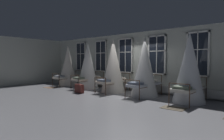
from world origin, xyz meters
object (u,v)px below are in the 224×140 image
Objects in this scene: cot_first at (68,66)px; cot_fifth at (189,68)px; cot_second at (88,66)px; suitcase_dark at (79,89)px; cot_third at (113,66)px; cot_fourth at (144,68)px.

cot_first is 7.89m from cot_fifth.
cot_second is at bearing 90.56° from cot_fifth.
suitcase_dark is (0.90, -1.39, -1.09)m from cot_second.
suitcase_dark is (2.89, -1.43, -1.05)m from cot_first.
cot_second is at bearing 129.23° from suitcase_dark.
cot_third reaches higher than cot_first.
cot_second is at bearing 90.86° from cot_third.
cot_first is at bearing 90.27° from cot_fifth.
suitcase_dark is at bearing -145.42° from cot_second.
cot_first is 0.96× the size of cot_second.
cot_second is 0.98× the size of cot_third.
suitcase_dark is at bearing 106.10° from cot_fifth.
cot_fifth reaches higher than cot_second.
cot_first is at bearing 90.62° from cot_third.
cot_first is 0.94× the size of cot_third.
cot_first is at bearing 90.88° from cot_fourth.
cot_fourth is 3.45m from suitcase_dark.
cot_third is 1.03× the size of cot_fourth.
cot_fourth is at bearing -87.45° from cot_third.
cot_second is 1.98m from suitcase_dark.
cot_fifth reaches higher than cot_first.
cot_fifth is at bearing -90.39° from cot_first.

